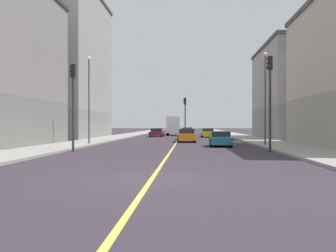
{
  "coord_description": "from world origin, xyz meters",
  "views": [
    {
      "loc": [
        1.23,
        -13.14,
        1.81
      ],
      "look_at": [
        -1.07,
        31.9,
        1.67
      ],
      "focal_mm": 43.42,
      "sensor_mm": 36.0,
      "label": 1
    }
  ],
  "objects_px": {
    "car_yellow": "(208,133)",
    "car_blue": "(187,134)",
    "traffic_light_median_far": "(185,112)",
    "street_lamp_left_near": "(265,89)",
    "traffic_light_left_near": "(270,90)",
    "box_truck": "(174,126)",
    "traffic_light_right_near": "(73,95)",
    "car_maroon": "(157,133)",
    "car_teal": "(220,139)",
    "car_green": "(188,131)",
    "car_white": "(187,132)",
    "street_lamp_right_near": "(89,91)",
    "building_right_midblock": "(63,66)",
    "building_left_mid": "(300,92)",
    "car_orange": "(186,136)"
  },
  "relations": [
    {
      "from": "car_orange",
      "to": "car_blue",
      "type": "distance_m",
      "value": 6.52
    },
    {
      "from": "street_lamp_left_near",
      "to": "car_white",
      "type": "distance_m",
      "value": 30.95
    },
    {
      "from": "building_right_midblock",
      "to": "car_green",
      "type": "xyz_separation_m",
      "value": [
        16.83,
        20.37,
        -9.1
      ]
    },
    {
      "from": "car_teal",
      "to": "car_green",
      "type": "bearing_deg",
      "value": 93.97
    },
    {
      "from": "traffic_light_median_far",
      "to": "street_lamp_right_near",
      "type": "relative_size",
      "value": 0.71
    },
    {
      "from": "street_lamp_left_near",
      "to": "car_teal",
      "type": "bearing_deg",
      "value": -177.91
    },
    {
      "from": "traffic_light_median_far",
      "to": "street_lamp_left_near",
      "type": "relative_size",
      "value": 0.71
    },
    {
      "from": "street_lamp_left_near",
      "to": "car_white",
      "type": "relative_size",
      "value": 1.71
    },
    {
      "from": "traffic_light_right_near",
      "to": "traffic_light_median_far",
      "type": "height_order",
      "value": "traffic_light_right_near"
    },
    {
      "from": "building_right_midblock",
      "to": "car_maroon",
      "type": "bearing_deg",
      "value": 29.28
    },
    {
      "from": "traffic_light_left_near",
      "to": "car_green",
      "type": "distance_m",
      "value": 47.72
    },
    {
      "from": "building_right_midblock",
      "to": "car_teal",
      "type": "bearing_deg",
      "value": -45.5
    },
    {
      "from": "car_teal",
      "to": "car_yellow",
      "type": "xyz_separation_m",
      "value": [
        0.09,
        24.78,
        0.0
      ]
    },
    {
      "from": "car_white",
      "to": "street_lamp_right_near",
      "type": "bearing_deg",
      "value": -106.58
    },
    {
      "from": "car_yellow",
      "to": "car_blue",
      "type": "xyz_separation_m",
      "value": [
        -2.98,
        -9.82,
        0.0
      ]
    },
    {
      "from": "traffic_light_right_near",
      "to": "car_teal",
      "type": "relative_size",
      "value": 1.32
    },
    {
      "from": "car_yellow",
      "to": "car_blue",
      "type": "height_order",
      "value": "car_yellow"
    },
    {
      "from": "car_orange",
      "to": "car_green",
      "type": "bearing_deg",
      "value": 89.85
    },
    {
      "from": "car_yellow",
      "to": "car_white",
      "type": "relative_size",
      "value": 0.89
    },
    {
      "from": "traffic_light_left_near",
      "to": "traffic_light_median_far",
      "type": "distance_m",
      "value": 28.71
    },
    {
      "from": "box_truck",
      "to": "car_teal",
      "type": "bearing_deg",
      "value": -81.56
    },
    {
      "from": "car_orange",
      "to": "car_teal",
      "type": "xyz_separation_m",
      "value": [
        2.89,
        -8.44,
        -0.03
      ]
    },
    {
      "from": "traffic_light_right_near",
      "to": "car_green",
      "type": "distance_m",
      "value": 48.0
    },
    {
      "from": "street_lamp_left_near",
      "to": "car_maroon",
      "type": "relative_size",
      "value": 1.7
    },
    {
      "from": "traffic_light_right_near",
      "to": "car_maroon",
      "type": "height_order",
      "value": "traffic_light_right_near"
    },
    {
      "from": "traffic_light_right_near",
      "to": "car_white",
      "type": "xyz_separation_m",
      "value": [
        7.54,
        37.0,
        -3.18
      ]
    },
    {
      "from": "car_green",
      "to": "car_blue",
      "type": "bearing_deg",
      "value": -90.2
    },
    {
      "from": "traffic_light_left_near",
      "to": "car_blue",
      "type": "height_order",
      "value": "traffic_light_left_near"
    },
    {
      "from": "traffic_light_right_near",
      "to": "car_orange",
      "type": "distance_m",
      "value": 17.43
    },
    {
      "from": "traffic_light_median_far",
      "to": "car_yellow",
      "type": "xyz_separation_m",
      "value": [
        3.23,
        3.6,
        -2.95
      ]
    },
    {
      "from": "traffic_light_left_near",
      "to": "box_truck",
      "type": "relative_size",
      "value": 0.9
    },
    {
      "from": "traffic_light_left_near",
      "to": "car_blue",
      "type": "distance_m",
      "value": 22.85
    },
    {
      "from": "traffic_light_median_far",
      "to": "car_maroon",
      "type": "xyz_separation_m",
      "value": [
        -4.3,
        5.63,
        -2.95
      ]
    },
    {
      "from": "street_lamp_left_near",
      "to": "traffic_light_right_near",
      "type": "bearing_deg",
      "value": -153.59
    },
    {
      "from": "traffic_light_right_near",
      "to": "car_yellow",
      "type": "relative_size",
      "value": 1.47
    },
    {
      "from": "car_white",
      "to": "street_lamp_left_near",
      "type": "bearing_deg",
      "value": -77.42
    },
    {
      "from": "building_right_midblock",
      "to": "traffic_light_right_near",
      "type": "distance_m",
      "value": 29.02
    },
    {
      "from": "car_teal",
      "to": "car_blue",
      "type": "xyz_separation_m",
      "value": [
        -2.89,
        14.96,
        0.0
      ]
    },
    {
      "from": "street_lamp_left_near",
      "to": "building_left_mid",
      "type": "bearing_deg",
      "value": 67.63
    },
    {
      "from": "traffic_light_right_near",
      "to": "car_blue",
      "type": "relative_size",
      "value": 1.38
    },
    {
      "from": "street_lamp_right_near",
      "to": "car_white",
      "type": "bearing_deg",
      "value": 73.42
    },
    {
      "from": "traffic_light_left_near",
      "to": "car_white",
      "type": "relative_size",
      "value": 1.4
    },
    {
      "from": "traffic_light_median_far",
      "to": "car_yellow",
      "type": "relative_size",
      "value": 1.36
    },
    {
      "from": "traffic_light_median_far",
      "to": "street_lamp_left_near",
      "type": "height_order",
      "value": "street_lamp_left_near"
    },
    {
      "from": "traffic_light_median_far",
      "to": "car_white",
      "type": "bearing_deg",
      "value": 88.78
    },
    {
      "from": "car_orange",
      "to": "box_truck",
      "type": "relative_size",
      "value": 0.67
    },
    {
      "from": "car_green",
      "to": "car_white",
      "type": "relative_size",
      "value": 0.99
    },
    {
      "from": "car_orange",
      "to": "car_blue",
      "type": "xyz_separation_m",
      "value": [
        -0.0,
        6.52,
        -0.03
      ]
    },
    {
      "from": "building_left_mid",
      "to": "street_lamp_left_near",
      "type": "relative_size",
      "value": 2.37
    },
    {
      "from": "building_left_mid",
      "to": "box_truck",
      "type": "xyz_separation_m",
      "value": [
        -17.08,
        15.04,
        -4.44
      ]
    }
  ]
}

